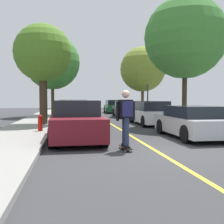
{
  "coord_description": "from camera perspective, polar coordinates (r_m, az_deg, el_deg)",
  "views": [
    {
      "loc": [
        -2.52,
        -7.78,
        1.53
      ],
      "look_at": [
        -0.26,
        6.65,
        0.83
      ],
      "focal_mm": 43.86,
      "sensor_mm": 36.0,
      "label": 1
    }
  ],
  "objects": [
    {
      "name": "parked_car_right_farthest",
      "position": [
        29.62,
        0.41,
        1.14
      ],
      "size": [
        2.02,
        4.31,
        1.42
      ],
      "color": "#1E5B33",
      "rests_on": "ground"
    },
    {
      "name": "parked_car_left_near",
      "position": [
        17.13,
        -8.07,
        0.03
      ],
      "size": [
        1.9,
        4.18,
        1.48
      ],
      "color": "navy",
      "rests_on": "ground"
    },
    {
      "name": "street_tree_right_near",
      "position": [
        24.66,
        6.41,
        8.84
      ],
      "size": [
        3.98,
        3.98,
        6.02
      ],
      "color": "brown",
      "rests_on": "sidewalk_right"
    },
    {
      "name": "streetlamp",
      "position": [
        23.3,
        7.47,
        6.37
      ],
      "size": [
        0.36,
        0.24,
        4.96
      ],
      "color": "#38383D",
      "rests_on": "sidewalk_right"
    },
    {
      "name": "center_line",
      "position": [
        12.14,
        3.15,
        -4.49
      ],
      "size": [
        0.12,
        39.2,
        0.01
      ],
      "primitive_type": "cube",
      "color": "gold",
      "rests_on": "ground"
    },
    {
      "name": "parked_car_right_near",
      "position": [
        16.5,
        7.99,
        -0.19
      ],
      "size": [
        1.85,
        4.47,
        1.4
      ],
      "color": "white",
      "rests_on": "ground"
    },
    {
      "name": "parked_car_left_far",
      "position": [
        23.4,
        -8.29,
        0.6
      ],
      "size": [
        1.95,
        4.16,
        1.38
      ],
      "color": "#196066",
      "rests_on": "ground"
    },
    {
      "name": "parked_car_right_far",
      "position": [
        23.42,
        2.91,
        0.62
      ],
      "size": [
        1.87,
        4.71,
        1.35
      ],
      "color": "black",
      "rests_on": "ground"
    },
    {
      "name": "ground",
      "position": [
        8.32,
        8.97,
        -7.89
      ],
      "size": [
        80.0,
        80.0,
        0.0
      ],
      "primitive_type": "plane",
      "color": "#353538"
    },
    {
      "name": "street_tree_left_nearest",
      "position": [
        15.89,
        -14.22,
        11.73
      ],
      "size": [
        3.17,
        3.17,
        5.53
      ],
      "color": "#3D2D1E",
      "rests_on": "sidewalk_left"
    },
    {
      "name": "skateboarder",
      "position": [
        8.09,
        2.92,
        -0.58
      ],
      "size": [
        0.58,
        0.7,
        1.69
      ],
      "color": "black",
      "rests_on": "skateboard"
    },
    {
      "name": "fire_hydrant",
      "position": [
        12.3,
        -14.73,
        -2.22
      ],
      "size": [
        0.2,
        0.2,
        0.7
      ],
      "color": "#B2140F",
      "rests_on": "sidewalk_left"
    },
    {
      "name": "street_tree_right_nearest",
      "position": [
        16.41,
        15.01,
        14.72
      ],
      "size": [
        4.57,
        4.57,
        7.12
      ],
      "color": "#3D2D1E",
      "rests_on": "sidewalk_right"
    },
    {
      "name": "street_tree_left_near",
      "position": [
        24.53,
        -12.34,
        10.13
      ],
      "size": [
        4.74,
        4.74,
        6.95
      ],
      "color": "#4C3823",
      "rests_on": "sidewalk_left"
    },
    {
      "name": "parked_car_right_nearest",
      "position": [
        11.23,
        16.39,
        -2.0
      ],
      "size": [
        1.88,
        4.02,
        1.26
      ],
      "color": "#B7B7BC",
      "rests_on": "ground"
    },
    {
      "name": "skateboard",
      "position": [
        8.24,
        2.84,
        -7.35
      ],
      "size": [
        0.26,
        0.85,
        0.1
      ],
      "color": "black",
      "rests_on": "ground"
    },
    {
      "name": "parked_car_left_nearest",
      "position": [
        10.29,
        -7.52,
        -1.82
      ],
      "size": [
        1.96,
        4.62,
        1.48
      ],
      "color": "maroon",
      "rests_on": "ground"
    }
  ]
}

